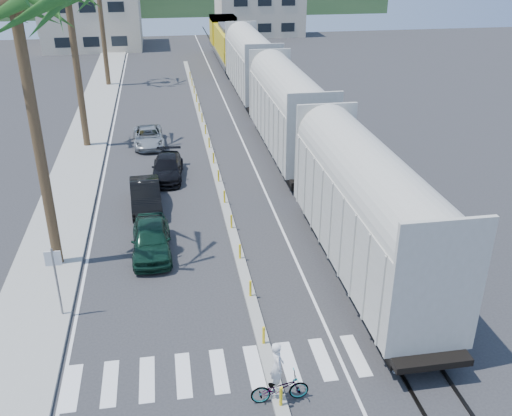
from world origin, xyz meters
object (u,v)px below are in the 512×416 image
Objects in this scene: street_sign at (56,273)px; cyclist at (279,382)px; car_lead at (151,239)px; car_second at (146,196)px.

street_sign reaches higher than cyclist.
cyclist is (7.31, -5.63, -1.24)m from street_sign.
car_lead is at bearing 51.99° from street_sign.
cyclist is (4.20, -14.95, -0.00)m from car_second.
street_sign is 0.69× the size of car_lead.
car_lead reaches higher than car_second.
street_sign is 1.34× the size of cyclist.
car_lead is 0.97× the size of car_second.
street_sign is 5.67m from car_lead.
cyclist is at bearing -37.60° from street_sign.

